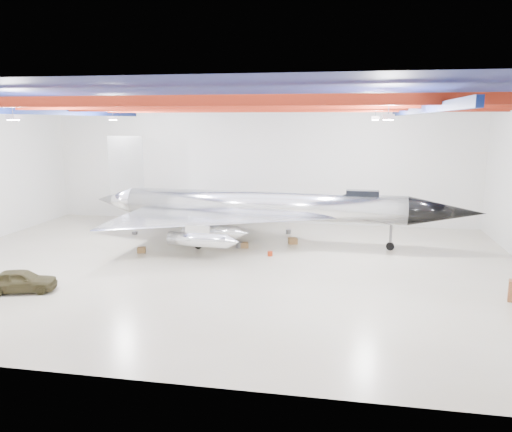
# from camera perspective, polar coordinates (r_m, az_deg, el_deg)

# --- Properties ---
(floor) EXTENTS (40.00, 40.00, 0.00)m
(floor) POSITION_cam_1_polar(r_m,az_deg,el_deg) (33.46, -4.19, -5.70)
(floor) COLOR #BAB094
(floor) RESTS_ON ground
(wall_back) EXTENTS (40.00, 0.00, 40.00)m
(wall_back) POSITION_cam_1_polar(r_m,az_deg,el_deg) (46.91, 0.33, 5.95)
(wall_back) COLOR silver
(wall_back) RESTS_ON floor
(ceiling) EXTENTS (40.00, 40.00, 0.00)m
(ceiling) POSITION_cam_1_polar(r_m,az_deg,el_deg) (32.10, -4.47, 13.47)
(ceiling) COLOR #0A0F38
(ceiling) RESTS_ON wall_back
(ceiling_structure) EXTENTS (39.50, 29.50, 1.08)m
(ceiling_structure) POSITION_cam_1_polar(r_m,az_deg,el_deg) (32.08, -4.45, 12.26)
(ceiling_structure) COLOR maroon
(ceiling_structure) RESTS_ON ceiling
(jet_aircraft) EXTENTS (30.40, 18.00, 8.29)m
(jet_aircraft) POSITION_cam_1_polar(r_m,az_deg,el_deg) (38.80, 0.64, 0.77)
(jet_aircraft) COLOR silver
(jet_aircraft) RESTS_ON floor
(jeep) EXTENTS (4.14, 2.62, 1.31)m
(jeep) POSITION_cam_1_polar(r_m,az_deg,el_deg) (31.25, -25.30, -6.69)
(jeep) COLOR #3B351D
(jeep) RESTS_ON floor
(crate_ply) EXTENTS (0.69, 0.61, 0.41)m
(crate_ply) POSITION_cam_1_polar(r_m,az_deg,el_deg) (37.51, -12.96, -3.80)
(crate_ply) COLOR olive
(crate_ply) RESTS_ON floor
(toolbox_red) EXTENTS (0.52, 0.42, 0.36)m
(toolbox_red) POSITION_cam_1_polar(r_m,az_deg,el_deg) (39.49, -3.87, -2.84)
(toolbox_red) COLOR #A62D10
(toolbox_red) RESTS_ON floor
(engine_drum) EXTENTS (0.63, 0.63, 0.44)m
(engine_drum) POSITION_cam_1_polar(r_m,az_deg,el_deg) (37.94, -1.91, -3.33)
(engine_drum) COLOR #59595B
(engine_drum) RESTS_ON floor
(parts_bin) EXTENTS (0.81, 0.72, 0.48)m
(parts_bin) POSITION_cam_1_polar(r_m,az_deg,el_deg) (39.26, 4.23, -2.84)
(parts_bin) COLOR olive
(parts_bin) RESTS_ON floor
(crate_small) EXTENTS (0.41, 0.35, 0.26)m
(crate_small) POSITION_cam_1_polar(r_m,az_deg,el_deg) (43.57, -13.69, -1.89)
(crate_small) COLOR #59595B
(crate_small) RESTS_ON floor
(tool_chest) EXTENTS (0.45, 0.45, 0.34)m
(tool_chest) POSITION_cam_1_polar(r_m,az_deg,el_deg) (35.73, 1.62, -4.32)
(tool_chest) COLOR #A62D10
(tool_chest) RESTS_ON floor
(oil_barrel) EXTENTS (0.72, 0.64, 0.43)m
(oil_barrel) POSITION_cam_1_polar(r_m,az_deg,el_deg) (37.95, -1.35, -3.33)
(oil_barrel) COLOR olive
(oil_barrel) RESTS_ON floor
(spares_box) EXTENTS (0.43, 0.43, 0.38)m
(spares_box) POSITION_cam_1_polar(r_m,az_deg,el_deg) (42.65, 3.73, -1.79)
(spares_box) COLOR #59595B
(spares_box) RESTS_ON floor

